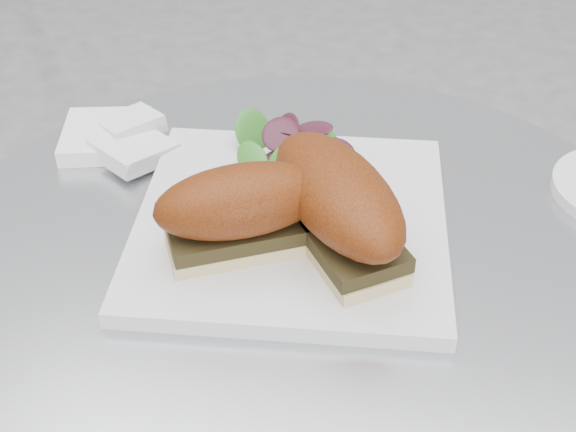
% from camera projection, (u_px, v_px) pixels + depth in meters
% --- Properties ---
extents(plate, '(0.32, 0.32, 0.02)m').
position_uv_depth(plate, '(291.00, 223.00, 0.73)').
color(plate, silver).
rests_on(plate, table).
extents(sandwich_left, '(0.16, 0.13, 0.08)m').
position_uv_depth(sandwich_left, '(242.00, 209.00, 0.66)').
color(sandwich_left, '#D8B487').
rests_on(sandwich_left, plate).
extents(sandwich_right, '(0.17, 0.19, 0.08)m').
position_uv_depth(sandwich_right, '(337.00, 202.00, 0.67)').
color(sandwich_right, '#D8B487').
rests_on(sandwich_right, plate).
extents(salad, '(0.11, 0.11, 0.05)m').
position_uv_depth(salad, '(283.00, 140.00, 0.78)').
color(salad, '#39842B').
rests_on(salad, plate).
extents(napkin, '(0.12, 0.12, 0.02)m').
position_uv_depth(napkin, '(120.00, 145.00, 0.83)').
color(napkin, white).
rests_on(napkin, table).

